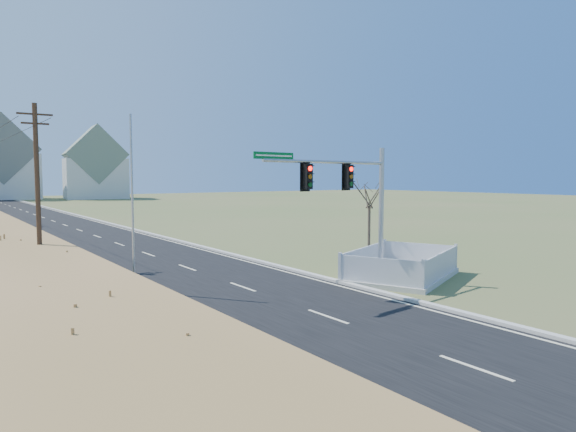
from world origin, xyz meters
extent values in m
plane|color=#4C5E2D|center=(0.00, 0.00, 0.00)|extent=(260.00, 260.00, 0.00)
cube|color=black|center=(0.00, 50.00, 0.03)|extent=(8.00, 180.00, 0.06)
cube|color=#B2AFA8|center=(4.15, 50.00, 0.09)|extent=(0.30, 180.00, 0.18)
cylinder|color=#422D1E|center=(-6.50, 15.00, 4.50)|extent=(0.26, 0.26, 9.00)
cube|color=#422D1E|center=(-6.50, 15.00, 8.40)|extent=(1.80, 0.10, 0.10)
cube|color=#422D1E|center=(-6.50, 15.00, 7.90)|extent=(1.40, 0.10, 0.10)
cube|color=silver|center=(2.00, 112.00, 5.00)|extent=(15.00, 10.00, 10.00)
cube|color=silver|center=(20.00, 104.00, 4.50)|extent=(13.87, 10.31, 9.00)
cube|color=slate|center=(20.00, 104.00, 9.90)|extent=(14.12, 10.51, 13.24)
cylinder|color=#9EA0A5|center=(6.33, 1.65, 0.09)|extent=(0.55, 0.55, 0.18)
cylinder|color=#9EA0A5|center=(6.33, 1.65, 3.20)|extent=(0.24, 0.24, 6.39)
cylinder|color=#9EA0A5|center=(2.70, 1.22, 5.66)|extent=(7.27, 0.99, 0.15)
cube|color=black|center=(3.97, 1.37, 5.04)|extent=(0.37, 0.32, 1.05)
cube|color=black|center=(1.43, 1.08, 5.04)|extent=(0.37, 0.32, 1.05)
cube|color=#055F24|center=(-0.38, 0.86, 5.85)|extent=(2.00, 0.27, 0.27)
cube|color=#B7B5AD|center=(7.61, 1.49, 0.12)|extent=(7.34, 6.34, 0.23)
cube|color=silver|center=(8.40, -0.30, 0.82)|extent=(5.41, 2.43, 1.17)
cube|color=silver|center=(6.83, 3.28, 0.82)|extent=(5.41, 2.43, 1.17)
cube|color=silver|center=(4.93, 0.31, 0.82)|extent=(1.65, 3.62, 1.17)
cube|color=silver|center=(10.30, 2.67, 0.82)|extent=(1.65, 3.62, 1.17)
cube|color=white|center=(6.06, 0.81, 0.36)|extent=(0.54, 0.18, 0.67)
cube|color=#A31A0A|center=(6.07, 0.78, 0.36)|extent=(0.43, 0.13, 0.20)
cylinder|color=#B7B5AD|center=(-4.30, 5.91, 0.08)|extent=(0.35, 0.35, 0.15)
cylinder|color=#9EA0A5|center=(-4.30, 5.91, 3.84)|extent=(0.10, 0.10, 7.68)
cylinder|color=#4C3F33|center=(8.96, 5.15, 1.69)|extent=(0.15, 0.15, 3.39)
camera|label=1|loc=(-11.50, -15.81, 5.04)|focal=32.00mm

